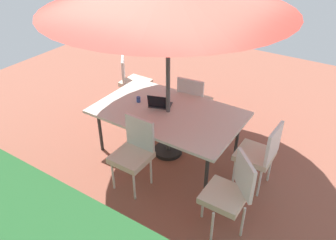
% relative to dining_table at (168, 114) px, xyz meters
% --- Properties ---
extents(ground_plane, '(10.00, 10.00, 0.02)m').
position_rel_dining_table_xyz_m(ground_plane, '(0.00, 0.00, -0.71)').
color(ground_plane, '#935442').
extents(dining_table, '(2.11, 1.30, 0.74)m').
position_rel_dining_table_xyz_m(dining_table, '(0.00, 0.00, 0.00)').
color(dining_table, silver).
rests_on(dining_table, ground_plane).
extents(chair_north, '(0.46, 0.46, 0.98)m').
position_rel_dining_table_xyz_m(chair_north, '(0.00, 0.82, -0.15)').
color(chair_north, beige).
rests_on(chair_north, ground_plane).
extents(chair_northwest, '(0.59, 0.59, 0.98)m').
position_rel_dining_table_xyz_m(chair_northwest, '(-1.35, 0.82, -0.15)').
color(chair_northwest, beige).
rests_on(chair_northwest, ground_plane).
extents(chair_southeast, '(0.58, 0.58, 0.98)m').
position_rel_dining_table_xyz_m(chair_southeast, '(1.33, -0.85, -0.15)').
color(chair_southeast, beige).
rests_on(chair_southeast, ground_plane).
extents(chair_west, '(0.47, 0.46, 0.98)m').
position_rel_dining_table_xyz_m(chair_west, '(-1.39, -0.04, -0.15)').
color(chair_west, beige).
rests_on(chair_west, ground_plane).
extents(chair_south, '(0.47, 0.48, 0.98)m').
position_rel_dining_table_xyz_m(chair_south, '(0.02, -0.79, -0.15)').
color(chair_south, beige).
rests_on(chair_south, ground_plane).
extents(laptop, '(0.38, 0.34, 0.21)m').
position_rel_dining_table_xyz_m(laptop, '(0.18, -0.05, 0.09)').
color(laptop, '#2D2D33').
rests_on(laptop, dining_table).
extents(cup, '(0.06, 0.06, 0.08)m').
position_rel_dining_table_xyz_m(cup, '(0.52, 0.01, 0.08)').
color(cup, '#334C99').
rests_on(cup, dining_table).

